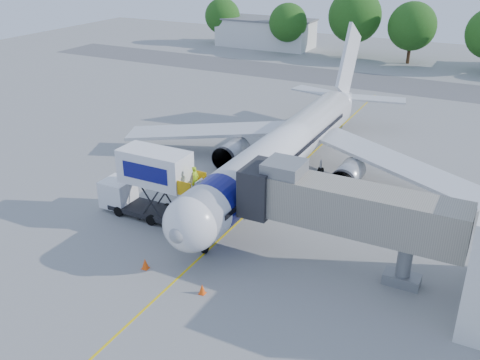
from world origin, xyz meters
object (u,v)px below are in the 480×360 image
at_px(ground_tug, 109,284).
at_px(jet_bridge, 336,206).
at_px(catering_hiloader, 149,184).
at_px(aircraft, 286,148).

bearing_deg(ground_tug, jet_bridge, 29.45).
bearing_deg(catering_hiloader, jet_bridge, 0.01).
height_order(jet_bridge, ground_tug, jet_bridge).
height_order(jet_bridge, catering_hiloader, jet_bridge).
xyz_separation_m(aircraft, jet_bridge, (7.99, -11.12, 1.39)).
xyz_separation_m(jet_bridge, ground_tug, (-10.71, -8.98, -3.65)).
distance_m(aircraft, catering_hiloader, 12.77).
bearing_deg(aircraft, catering_hiloader, -119.38).
distance_m(catering_hiloader, ground_tug, 9.87).
relative_size(aircraft, catering_hiloader, 4.44).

